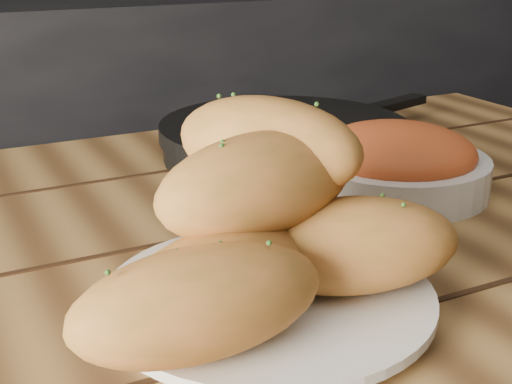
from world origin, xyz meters
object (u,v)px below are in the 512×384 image
plate (268,300)px  bowl (396,162)px  skillet (286,139)px  bread_rolls (254,229)px

plate → bowl: bowl is taller
bowl → skillet: bearing=104.5°
skillet → bowl: size_ratio=2.17×
plate → bowl: 0.31m
bread_rolls → bowl: 0.32m
bread_rolls → plate: bearing=25.2°
plate → bread_rolls: bread_rolls is taller
bread_rolls → bowl: size_ratio=1.50×
bread_rolls → skillet: 0.42m
bread_rolls → bowl: (0.27, 0.18, -0.04)m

